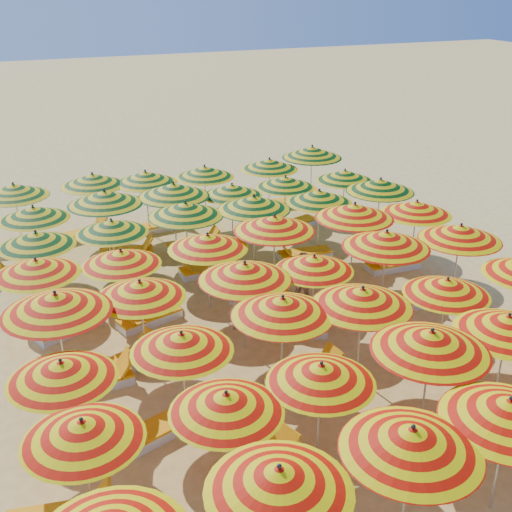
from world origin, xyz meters
The scene contains 68 objects.
ground centered at (0.00, 0.00, 0.00)m, with size 120.00×120.00×0.00m, color #F4C66C.
umbrella_1 centered at (-3.01, -7.50, 1.99)m, with size 2.51×2.51×2.26m.
umbrella_2 centered at (-0.87, -7.58, 2.05)m, with size 2.47×2.47×2.33m.
umbrella_3 centered at (0.96, -7.60, 2.05)m, with size 2.47×2.47×2.33m.
umbrella_6 centered at (-5.34, -5.20, 1.84)m, with size 2.42×2.42×2.10m.
umbrella_7 centered at (-3.02, -5.41, 1.85)m, with size 2.26×2.26×2.10m.
umbrella_8 centered at (-1.17, -5.29, 1.86)m, with size 2.57×2.57×2.12m.
umbrella_9 centered at (1.05, -5.47, 2.11)m, with size 2.79×2.79×2.40m.
umbrella_10 centered at (3.00, -5.37, 1.98)m, with size 2.18×2.18×2.25m.
umbrella_12 centered at (-5.43, -3.40, 1.86)m, with size 2.40×2.40×2.12m.
umbrella_13 centered at (-3.17, -3.34, 1.89)m, with size 2.33×2.33×2.15m.
umbrella_14 centered at (-0.89, -3.06, 2.05)m, with size 2.64×2.64×2.33m.
umbrella_15 centered at (0.85, -3.35, 2.06)m, with size 2.42×2.42×2.34m.
umbrella_16 centered at (3.12, -3.34, 1.86)m, with size 2.03×2.03×2.11m.
umbrella_18 centered at (-5.24, -1.26, 2.15)m, with size 2.42×2.42×2.44m.
umbrella_19 centered at (-3.40, -0.88, 1.92)m, with size 2.12×2.12×2.19m.
umbrella_20 centered at (-0.99, -1.18, 2.06)m, with size 2.71×2.71×2.34m.
umbrella_21 centered at (0.93, -1.00, 1.85)m, with size 2.35×2.35×2.10m.
umbrella_22 centered at (3.04, -0.95, 2.13)m, with size 2.68×2.68×2.42m.
umbrella_23 centered at (5.21, -1.18, 2.07)m, with size 2.70×2.70×2.35m.
umbrella_24 centered at (-5.42, 1.24, 1.93)m, with size 2.12×2.12×2.20m.
umbrella_25 centered at (-3.40, 1.14, 1.87)m, with size 2.52×2.52×2.13m.
umbrella_26 centered at (-1.14, 1.05, 1.98)m, with size 2.30×2.30×2.24m.
umbrella_27 centered at (0.87, 1.26, 2.11)m, with size 2.37×2.37×2.40m.
umbrella_28 centered at (3.39, 1.23, 2.13)m, with size 3.02×3.02×2.42m.
umbrella_29 centered at (5.48, 1.14, 1.98)m, with size 2.68×2.68×2.25m.
umbrella_30 centered at (-5.25, 3.14, 1.92)m, with size 2.42×2.42×2.18m.
umbrella_31 centered at (-3.21, 3.31, 1.90)m, with size 2.38×2.38×2.16m.
umbrella_32 centered at (-1.02, 3.39, 2.08)m, with size 2.89×2.89×2.37m.
umbrella_33 centered at (1.04, 3.14, 2.09)m, with size 2.72×2.72×2.37m.
umbrella_34 centered at (3.33, 3.27, 1.95)m, with size 2.62×2.62×2.22m.
umbrella_35 centered at (5.51, 3.17, 2.08)m, with size 2.63×2.63×2.37m.
umbrella_36 centered at (-5.13, 5.23, 1.94)m, with size 2.49×2.49×2.20m.
umbrella_37 centered at (-3.03, 5.20, 2.14)m, with size 3.01×3.01×2.44m.
umbrella_38 centered at (-0.88, 5.14, 2.14)m, with size 2.99×2.99×2.43m.
umbrella_39 centered at (1.11, 5.19, 1.87)m, with size 2.36×2.36×2.13m.
umbrella_40 centered at (3.14, 5.37, 1.86)m, with size 2.31×2.31×2.11m.
umbrella_41 centered at (5.38, 5.22, 1.87)m, with size 2.20×2.20×2.12m.
umbrella_42 centered at (-5.52, 7.38, 2.04)m, with size 2.34×2.34×2.32m.
umbrella_43 centered at (-3.00, 7.60, 2.03)m, with size 2.30×2.30×2.31m.
umbrella_44 centered at (-1.27, 7.24, 2.02)m, with size 2.84×2.84×2.29m.
umbrella_45 centered at (0.87, 7.28, 1.96)m, with size 2.70×2.70×2.22m.
umbrella_46 centered at (3.37, 7.25, 1.97)m, with size 2.59×2.59×2.24m.
umbrella_47 centered at (5.29, 7.57, 2.15)m, with size 2.88×2.88×2.44m.
lounger_3 centered at (-2.42, -5.35, 0.15)m, with size 1.83×1.10×0.69m.
lounger_5 centered at (-3.77, -3.54, 0.15)m, with size 1.83×1.10×0.69m.
lounger_6 centered at (-0.30, -3.07, 0.15)m, with size 1.78×0.76×0.69m.
lounger_7 centered at (4.95, -3.30, 0.15)m, with size 1.82×1.25×0.69m.
lounger_8 centered at (-4.64, -1.42, 0.15)m, with size 1.75×0.64×0.69m.
lounger_9 centered at (-3.90, -0.93, 0.15)m, with size 1.83×1.16×0.69m.
lounger_10 centered at (0.42, -1.07, 0.15)m, with size 1.82×1.18×0.69m.
lounger_11 centered at (3.63, -0.87, 0.15)m, with size 1.81×0.93×0.69m.
lounger_12 centered at (-4.92, 1.20, 0.15)m, with size 1.82×1.20×0.69m.
lounger_13 centered at (-2.90, 0.91, 0.15)m, with size 1.83×1.04×0.69m.
lounger_14 centered at (0.37, 1.10, 0.15)m, with size 1.82×0.97×0.69m.
lounger_15 centered at (4.89, 1.27, 0.15)m, with size 1.76×0.65×0.69m.
lounger_16 centered at (-0.52, 3.16, 0.15)m, with size 1.74×0.60×0.69m.
lounger_17 centered at (2.73, 3.08, 0.15)m, with size 1.79×0.77×0.69m.
lounger_18 centered at (-5.73, 5.21, 0.15)m, with size 1.80×0.85×0.69m.
lounger_19 centered at (-2.43, 5.40, 0.15)m, with size 1.81×0.92×0.69m.
lounger_20 centered at (-0.28, 5.10, 0.15)m, with size 1.75×0.63×0.69m.
lounger_21 centered at (3.64, 5.58, 0.15)m, with size 1.83×1.08×0.69m.
lounger_22 centered at (-6.12, 7.16, 0.15)m, with size 1.74×0.61×0.69m.
lounger_23 centered at (-3.50, 7.56, 0.15)m, with size 1.82×0.95×0.69m.
lounger_24 centered at (-0.68, 7.31, 0.15)m, with size 1.79×0.80×0.69m.
lounger_25 centered at (4.79, 7.78, 0.15)m, with size 1.79×0.81×0.69m.
beachgoer_b centered at (1.25, 0.15, 0.79)m, with size 0.77×0.60×1.59m, color tan.
beachgoer_a centered at (-0.83, -0.26, 0.67)m, with size 0.49×0.32×1.34m, color tan.
Camera 1 is at (-5.96, -13.70, 8.41)m, focal length 45.00 mm.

